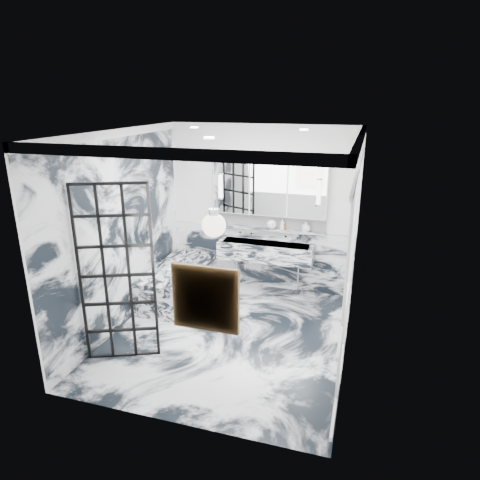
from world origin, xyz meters
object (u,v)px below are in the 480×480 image
(bathtub, at_px, (178,282))
(crittall_door, at_px, (117,275))
(trough_sink, at_px, (266,251))
(mirror_cabinet, at_px, (269,186))

(bathtub, bearing_deg, crittall_door, -88.68)
(trough_sink, distance_m, mirror_cabinet, 1.10)
(crittall_door, distance_m, trough_sink, 2.78)
(mirror_cabinet, relative_size, bathtub, 1.15)
(mirror_cabinet, distance_m, bathtub, 2.20)
(mirror_cabinet, bearing_deg, trough_sink, -90.00)
(trough_sink, relative_size, mirror_cabinet, 0.84)
(bathtub, bearing_deg, trough_sink, 26.48)
(crittall_door, bearing_deg, mirror_cabinet, 41.00)
(mirror_cabinet, xyz_separation_m, bathtub, (-1.32, -0.83, -1.54))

